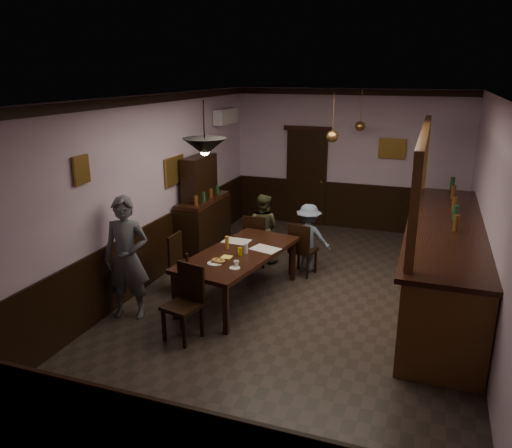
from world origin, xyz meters
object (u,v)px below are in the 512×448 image
at_px(pendant_iron, 205,147).
at_px(person_standing, 127,258).
at_px(chair_far_right, 301,247).
at_px(person_seated_right, 308,238).
at_px(chair_far_left, 256,238).
at_px(bar_counter, 442,261).
at_px(chair_side, 182,260).
at_px(coffee_cup, 236,263).
at_px(sideboard, 203,217).
at_px(person_seated_left, 263,228).
at_px(pendant_brass_mid, 332,137).
at_px(soda_can, 240,252).
at_px(dining_table, 239,256).
at_px(chair_near, 186,298).
at_px(pendant_brass_far, 360,126).

bearing_deg(pendant_iron, person_standing, -166.82).
height_order(chair_far_right, person_seated_right, person_seated_right).
relative_size(chair_far_left, person_standing, 0.54).
height_order(bar_counter, pendant_iron, pendant_iron).
height_order(chair_side, coffee_cup, chair_side).
height_order(chair_side, sideboard, sideboard).
bearing_deg(person_seated_left, pendant_brass_mid, -166.29).
xyz_separation_m(person_seated_right, pendant_brass_mid, (0.28, 0.32, 1.70)).
height_order(chair_far_left, pendant_iron, pendant_iron).
bearing_deg(chair_far_right, sideboard, 2.34).
bearing_deg(chair_far_right, person_seated_left, -14.98).
height_order(person_standing, pendant_brass_mid, pendant_brass_mid).
distance_m(chair_far_right, bar_counter, 2.24).
bearing_deg(chair_side, soda_can, -94.12).
height_order(chair_far_left, sideboard, sideboard).
relative_size(person_seated_left, soda_can, 10.45).
relative_size(chair_far_right, bar_counter, 0.20).
relative_size(person_standing, pendant_iron, 2.53).
bearing_deg(pendant_iron, dining_table, 79.98).
bearing_deg(chair_side, chair_near, -149.50).
bearing_deg(person_seated_right, soda_can, 66.38).
relative_size(coffee_cup, soda_can, 0.67).
xyz_separation_m(chair_side, pendant_brass_mid, (1.94, 1.82, 1.79)).
xyz_separation_m(chair_near, sideboard, (-1.10, 2.82, 0.22)).
bearing_deg(chair_near, soda_can, 89.51).
xyz_separation_m(chair_near, bar_counter, (3.11, 2.19, 0.11)).
relative_size(chair_far_left, sideboard, 0.50).
bearing_deg(pendant_brass_mid, person_standing, -128.51).
distance_m(chair_near, person_standing, 1.11).
relative_size(pendant_brass_mid, pendant_brass_far, 1.00).
bearing_deg(coffee_cup, bar_counter, 38.12).
height_order(person_seated_left, bar_counter, bar_counter).
bearing_deg(person_standing, sideboard, 78.14).
bearing_deg(chair_far_right, person_standing, 61.44).
xyz_separation_m(chair_far_right, chair_side, (-1.61, -1.23, 0.00)).
xyz_separation_m(bar_counter, pendant_brass_far, (-1.69, 2.66, 1.65)).
relative_size(chair_far_left, soda_can, 7.85).
bearing_deg(sideboard, dining_table, -48.99).
height_order(chair_far_right, soda_can, chair_far_right).
xyz_separation_m(dining_table, chair_near, (-0.22, -1.30, -0.15)).
bearing_deg(person_seated_left, soda_can, 103.59).
height_order(chair_far_left, person_seated_right, person_seated_right).
relative_size(pendant_iron, pendant_brass_mid, 0.85).
height_order(dining_table, chair_far_left, chair_far_left).
relative_size(chair_far_left, chair_side, 1.02).
bearing_deg(pendant_brass_mid, sideboard, -173.83).
bearing_deg(person_seated_left, chair_near, 94.66).
distance_m(pendant_brass_mid, pendant_brass_far, 1.79).
bearing_deg(sideboard, chair_far_right, -9.80).
bearing_deg(dining_table, soda_can, -62.46).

